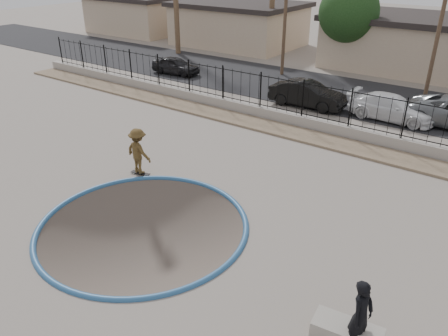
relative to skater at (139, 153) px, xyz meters
name	(u,v)px	position (x,y,z in m)	size (l,w,h in m)	color
ground	(313,136)	(2.80, 10.40, -2.04)	(120.00, 120.00, 2.20)	slate
bowl_pit	(143,226)	(2.80, -2.60, -0.94)	(6.84, 6.84, 1.80)	#534840
coping_ring	(143,226)	(2.80, -2.60, -0.94)	(7.04, 7.04, 0.20)	#295787
rock_strip	(290,132)	(2.80, 7.60, -0.89)	(42.00, 1.60, 0.11)	#8E765D
retaining_wall	(301,121)	(2.80, 8.70, -0.64)	(42.00, 0.45, 0.60)	gray
fence	(303,99)	(2.80, 8.70, 0.56)	(40.00, 0.04, 1.80)	black
street	(350,95)	(2.80, 15.40, -0.92)	(90.00, 8.00, 0.04)	black
house_west_far	(142,13)	(-25.20, 24.90, 1.03)	(10.60, 8.60, 3.90)	tan
house_west	(239,23)	(-12.20, 24.90, 1.03)	(11.60, 8.60, 3.90)	tan
house_center	(400,41)	(2.80, 24.90, 1.03)	(10.60, 8.60, 3.90)	tan
utility_pole_left	(286,7)	(-3.20, 17.40, 3.76)	(1.70, 0.24, 9.00)	#473323
utility_pole_mid	(442,15)	(6.80, 17.40, 4.01)	(1.70, 0.24, 9.50)	#473323
street_tree_left	(349,12)	(-0.20, 21.40, 3.25)	(4.32, 4.32, 6.36)	#473323
skater	(139,153)	(0.00, 0.00, 0.00)	(1.22, 0.70, 1.89)	brown
skateboard	(140,173)	(0.00, 0.00, -0.88)	(0.86, 0.37, 0.07)	black
videographer	(361,315)	(10.30, -3.14, -0.03)	(0.67, 0.44, 1.83)	black
concrete_ledge	(347,332)	(10.05, -3.10, -0.74)	(1.60, 0.70, 0.40)	#9C958A
car_a	(176,66)	(-9.55, 12.88, -0.29)	(1.46, 3.63, 1.24)	black
car_b	(307,94)	(1.60, 11.80, -0.18)	(1.53, 4.40, 1.45)	black
car_c	(392,108)	(6.22, 12.43, -0.25)	(1.85, 4.56, 1.32)	white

